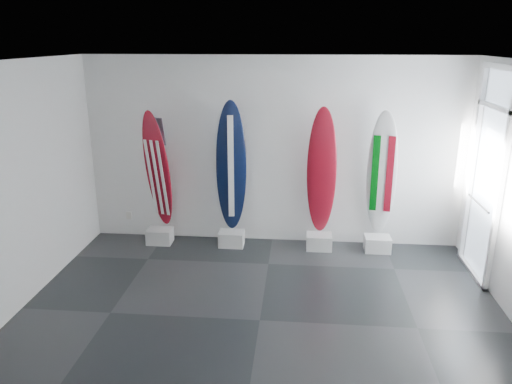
# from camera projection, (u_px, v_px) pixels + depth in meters

# --- Properties ---
(floor) EXTENTS (6.00, 6.00, 0.00)m
(floor) POSITION_uv_depth(u_px,v_px,m) (260.00, 320.00, 5.88)
(floor) COLOR black
(floor) RESTS_ON ground
(ceiling) EXTENTS (6.00, 6.00, 0.00)m
(ceiling) POSITION_uv_depth(u_px,v_px,m) (260.00, 62.00, 4.98)
(ceiling) COLOR white
(ceiling) RESTS_ON wall_back
(wall_back) EXTENTS (6.00, 0.00, 6.00)m
(wall_back) POSITION_uv_depth(u_px,v_px,m) (273.00, 152.00, 7.80)
(wall_back) COLOR white
(wall_back) RESTS_ON ground
(wall_front) EXTENTS (6.00, 0.00, 6.00)m
(wall_front) POSITION_uv_depth(u_px,v_px,m) (227.00, 330.00, 3.05)
(wall_front) COLOR white
(wall_front) RESTS_ON ground
(wall_left) EXTENTS (0.00, 5.00, 5.00)m
(wall_left) POSITION_uv_depth(u_px,v_px,m) (3.00, 195.00, 5.69)
(wall_left) COLOR white
(wall_left) RESTS_ON ground
(display_block_usa) EXTENTS (0.40, 0.30, 0.24)m
(display_block_usa) POSITION_uv_depth(u_px,v_px,m) (160.00, 236.00, 8.07)
(display_block_usa) COLOR silver
(display_block_usa) RESTS_ON floor
(surfboard_usa) EXTENTS (0.55, 0.51, 1.97)m
(surfboard_usa) POSITION_uv_depth(u_px,v_px,m) (158.00, 170.00, 7.84)
(surfboard_usa) COLOR maroon
(surfboard_usa) RESTS_ON display_block_usa
(display_block_navy) EXTENTS (0.40, 0.30, 0.24)m
(display_block_navy) POSITION_uv_depth(u_px,v_px,m) (232.00, 239.00, 7.97)
(display_block_navy) COLOR silver
(display_block_navy) RESTS_ON floor
(surfboard_navy) EXTENTS (0.50, 0.25, 2.12)m
(surfboard_navy) POSITION_uv_depth(u_px,v_px,m) (231.00, 167.00, 7.71)
(surfboard_navy) COLOR black
(surfboard_navy) RESTS_ON display_block_navy
(display_block_swiss) EXTENTS (0.40, 0.30, 0.24)m
(display_block_swiss) POSITION_uv_depth(u_px,v_px,m) (319.00, 242.00, 7.85)
(display_block_swiss) COLOR silver
(display_block_swiss) RESTS_ON floor
(surfboard_swiss) EXTENTS (0.48, 0.27, 2.04)m
(surfboard_swiss) POSITION_uv_depth(u_px,v_px,m) (322.00, 172.00, 7.60)
(surfboard_swiss) COLOR maroon
(surfboard_swiss) RESTS_ON display_block_swiss
(display_block_italy) EXTENTS (0.40, 0.30, 0.24)m
(display_block_italy) POSITION_uv_depth(u_px,v_px,m) (377.00, 244.00, 7.77)
(display_block_italy) COLOR silver
(display_block_italy) RESTS_ON floor
(surfboard_italy) EXTENTS (0.50, 0.37, 2.01)m
(surfboard_italy) POSITION_uv_depth(u_px,v_px,m) (382.00, 174.00, 7.52)
(surfboard_italy) COLOR silver
(surfboard_italy) RESTS_ON display_block_italy
(wall_outlet) EXTENTS (0.09, 0.02, 0.13)m
(wall_outlet) POSITION_uv_depth(u_px,v_px,m) (129.00, 215.00, 8.34)
(wall_outlet) COLOR silver
(wall_outlet) RESTS_ON wall_back
(glass_door) EXTENTS (0.12, 1.16, 2.85)m
(glass_door) POSITION_uv_depth(u_px,v_px,m) (487.00, 177.00, 6.66)
(glass_door) COLOR white
(glass_door) RESTS_ON floor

